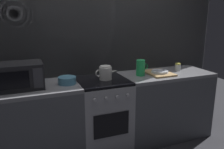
% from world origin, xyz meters
% --- Properties ---
extents(ground_plane, '(8.00, 8.00, 0.00)m').
position_xyz_m(ground_plane, '(0.00, 0.00, 0.00)').
color(ground_plane, '#2D2D33').
extents(back_wall, '(3.60, 0.05, 2.40)m').
position_xyz_m(back_wall, '(0.00, 0.32, 1.20)').
color(back_wall, gray).
rests_on(back_wall, ground_plane).
extents(counter_left, '(1.20, 0.60, 0.90)m').
position_xyz_m(counter_left, '(-0.90, 0.00, 0.45)').
color(counter_left, '#515459').
rests_on(counter_left, ground_plane).
extents(stove_unit, '(0.60, 0.63, 0.90)m').
position_xyz_m(stove_unit, '(-0.00, -0.00, 0.45)').
color(stove_unit, '#9E9EA3').
rests_on(stove_unit, ground_plane).
extents(counter_right, '(1.20, 0.60, 0.90)m').
position_xyz_m(counter_right, '(0.90, 0.00, 0.45)').
color(counter_right, '#515459').
rests_on(counter_right, ground_plane).
extents(microwave, '(0.46, 0.35, 0.27)m').
position_xyz_m(microwave, '(-0.90, 0.01, 1.04)').
color(microwave, black).
rests_on(microwave, counter_left).
extents(kettle, '(0.28, 0.15, 0.17)m').
position_xyz_m(kettle, '(0.04, -0.01, 0.98)').
color(kettle, white).
rests_on(kettle, stove_unit).
extents(mixing_bowl, '(0.20, 0.20, 0.08)m').
position_xyz_m(mixing_bowl, '(-0.42, -0.02, 0.94)').
color(mixing_bowl, teal).
rests_on(mixing_bowl, counter_left).
extents(pitcher, '(0.16, 0.11, 0.20)m').
position_xyz_m(pitcher, '(0.52, -0.00, 1.00)').
color(pitcher, green).
rests_on(pitcher, counter_right).
extents(dish_pile, '(0.30, 0.40, 0.06)m').
position_xyz_m(dish_pile, '(0.78, -0.02, 0.92)').
color(dish_pile, tan).
rests_on(dish_pile, counter_right).
extents(spice_jar, '(0.08, 0.08, 0.10)m').
position_xyz_m(spice_jar, '(1.12, 0.04, 0.95)').
color(spice_jar, silver).
rests_on(spice_jar, counter_right).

